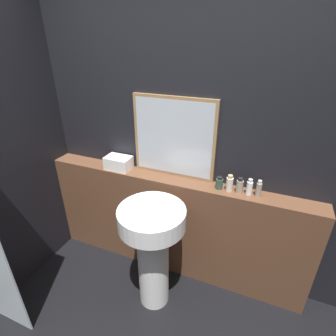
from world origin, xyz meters
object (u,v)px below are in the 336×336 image
object	(u,v)px
towel_stack	(119,163)
shampoo_bottle	(219,183)
conditioner_bottle	(230,183)
pedestal_sink	(152,243)
lotion_bottle	(240,186)
hand_soap_bottle	(259,189)
mirror	(174,138)
body_wash_bottle	(249,187)

from	to	relation	value
towel_stack	shampoo_bottle	world-z (taller)	towel_stack
conditioner_bottle	shampoo_bottle	bearing A→B (deg)	180.00
towel_stack	shampoo_bottle	xyz separation A→B (m)	(0.93, 0.00, -0.01)
pedestal_sink	conditioner_bottle	size ratio (longest dim) A/B	7.13
conditioner_bottle	lotion_bottle	world-z (taller)	conditioner_bottle
towel_stack	conditioner_bottle	world-z (taller)	conditioner_bottle
lotion_bottle	hand_soap_bottle	size ratio (longest dim) A/B	0.93
hand_soap_bottle	lotion_bottle	bearing A→B (deg)	180.00
pedestal_sink	shampoo_bottle	distance (m)	0.71
mirror	shampoo_bottle	distance (m)	0.52
pedestal_sink	towel_stack	world-z (taller)	towel_stack
towel_stack	conditioner_bottle	size ratio (longest dim) A/B	1.72
body_wash_bottle	conditioner_bottle	bearing A→B (deg)	180.00
towel_stack	mirror	bearing A→B (deg)	8.47
shampoo_bottle	conditioner_bottle	xyz separation A→B (m)	(0.08, -0.00, 0.01)
towel_stack	lotion_bottle	world-z (taller)	lotion_bottle
mirror	conditioner_bottle	size ratio (longest dim) A/B	5.24
towel_stack	lotion_bottle	distance (m)	1.09
body_wash_bottle	hand_soap_bottle	bearing A→B (deg)	-0.00
towel_stack	body_wash_bottle	bearing A→B (deg)	0.00
conditioner_bottle	body_wash_bottle	size ratio (longest dim) A/B	1.02
mirror	lotion_bottle	distance (m)	0.65
mirror	hand_soap_bottle	xyz separation A→B (m)	(0.72, -0.08, -0.28)
lotion_bottle	hand_soap_bottle	bearing A→B (deg)	-0.00
lotion_bottle	conditioner_bottle	bearing A→B (deg)	180.00
conditioner_bottle	body_wash_bottle	xyz separation A→B (m)	(0.15, 0.00, -0.00)
mirror	conditioner_bottle	world-z (taller)	mirror
shampoo_bottle	lotion_bottle	bearing A→B (deg)	-0.00
shampoo_bottle	lotion_bottle	xyz separation A→B (m)	(0.16, -0.00, 0.01)
lotion_bottle	hand_soap_bottle	xyz separation A→B (m)	(0.14, -0.00, 0.00)
shampoo_bottle	hand_soap_bottle	world-z (taller)	hand_soap_bottle
mirror	towel_stack	distance (m)	0.59
mirror	shampoo_bottle	bearing A→B (deg)	-10.13
shampoo_bottle	body_wash_bottle	distance (m)	0.23
mirror	towel_stack	size ratio (longest dim) A/B	3.05
mirror	shampoo_bottle	xyz separation A→B (m)	(0.42, -0.08, -0.29)
pedestal_sink	lotion_bottle	size ratio (longest dim) A/B	7.57
lotion_bottle	shampoo_bottle	bearing A→B (deg)	180.00
mirror	lotion_bottle	size ratio (longest dim) A/B	5.57
mirror	conditioner_bottle	distance (m)	0.58
pedestal_sink	lotion_bottle	bearing A→B (deg)	36.70
towel_stack	lotion_bottle	bearing A→B (deg)	0.00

